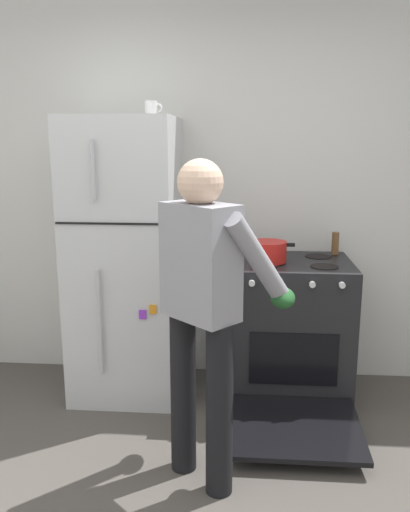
{
  "coord_description": "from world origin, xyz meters",
  "views": [
    {
      "loc": [
        0.26,
        -1.72,
        1.67
      ],
      "look_at": [
        0.02,
        1.32,
        1.0
      ],
      "focal_mm": 36.53,
      "sensor_mm": 36.0,
      "label": 1
    }
  ],
  "objects": [
    {
      "name": "kitchen_wall_back",
      "position": [
        0.0,
        1.95,
        1.35
      ],
      "size": [
        6.0,
        0.1,
        2.7
      ],
      "primitive_type": "cube",
      "color": "silver",
      "rests_on": "ground"
    },
    {
      "name": "refrigerator",
      "position": [
        -0.52,
        1.57,
        0.91
      ],
      "size": [
        0.68,
        0.72,
        1.82
      ],
      "color": "silver",
      "rests_on": "ground"
    },
    {
      "name": "stove_range",
      "position": [
        0.56,
        1.55,
        0.45
      ],
      "size": [
        0.76,
        1.23,
        0.93
      ],
      "color": "black",
      "rests_on": "ground"
    },
    {
      "name": "person_cook",
      "position": [
        0.08,
        0.63,
        0.95
      ],
      "size": [
        0.66,
        0.69,
        1.6
      ],
      "color": "black",
      "rests_on": "ground"
    },
    {
      "name": "red_pot",
      "position": [
        0.4,
        1.52,
        0.99
      ],
      "size": [
        0.34,
        0.24,
        0.13
      ],
      "color": "red",
      "rests_on": "stove_range"
    },
    {
      "name": "coffee_mug",
      "position": [
        -0.34,
        1.62,
        1.87
      ],
      "size": [
        0.11,
        0.08,
        0.1
      ],
      "color": "silver",
      "rests_on": "refrigerator"
    },
    {
      "name": "pepper_mill",
      "position": [
        0.86,
        1.77,
        1.0
      ],
      "size": [
        0.05,
        0.05,
        0.15
      ],
      "primitive_type": "cylinder",
      "color": "brown",
      "rests_on": "stove_range"
    }
  ]
}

